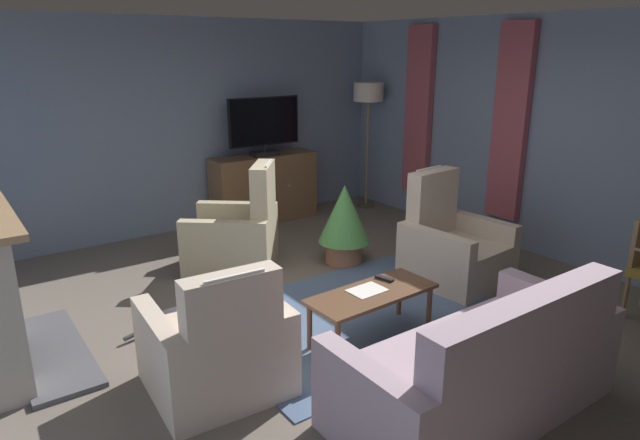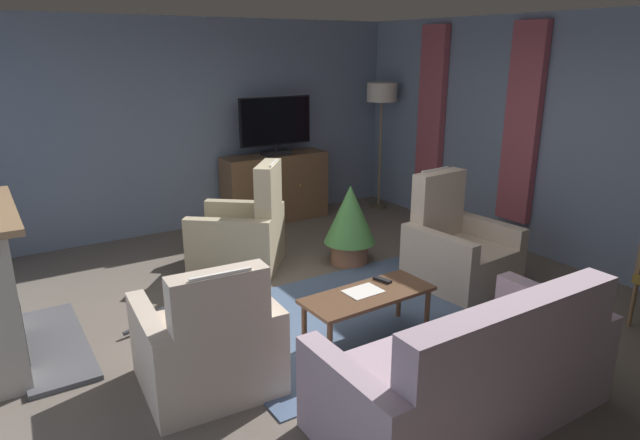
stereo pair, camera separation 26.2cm
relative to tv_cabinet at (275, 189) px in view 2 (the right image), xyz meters
The scene contains 18 objects.
ground_plane 3.12m from the tv_cabinet, 107.95° to the right, with size 6.42×7.08×0.04m, color #665B51.
wall_back 1.36m from the tv_cabinet, 159.80° to the left, with size 6.42×0.10×2.71m, color slate.
wall_right_with_window 3.67m from the tv_cabinet, 55.65° to the right, with size 0.10×7.08×2.71m, color slate.
curtain_panel_near 3.33m from the tv_cabinet, 53.09° to the right, with size 0.10×0.44×2.28m, color #A34C56.
curtain_panel_far 2.40m from the tv_cabinet, 28.41° to the right, with size 0.10×0.44×2.28m, color #A34C56.
rug_central 3.17m from the tv_cabinet, 104.70° to the right, with size 2.58×1.92×0.01m, color slate.
tv_cabinet is the anchor object (origin of this frame).
television 0.91m from the tv_cabinet, 90.00° to the right, with size 1.05×0.20×0.78m.
coffee_table 3.57m from the tv_cabinet, 105.72° to the right, with size 1.13×0.49×0.44m.
tv_remote 3.38m from the tv_cabinet, 102.27° to the right, with size 0.17×0.05×0.02m, color black.
folded_newspaper 3.53m from the tv_cabinet, 106.20° to the right, with size 0.30×0.22×0.01m, color silver.
sofa_floral 4.71m from the tv_cabinet, 102.56° to the right, with size 1.96×0.93×0.96m.
armchair_facing_sofa 4.07m from the tv_cabinet, 124.55° to the right, with size 0.96×0.92×1.02m.
armchair_angled_to_table 3.00m from the tv_cabinet, 79.45° to the right, with size 0.96×0.97×1.14m.
armchair_beside_cabinet 1.77m from the tv_cabinet, 129.83° to the right, with size 1.25×1.24×1.19m.
potted_plant_small_fern_corner 1.91m from the tv_cabinet, 92.06° to the right, with size 0.58×0.58×0.90m.
cat 3.20m from the tv_cabinet, 134.70° to the right, with size 0.71×0.26×0.20m.
floor_lamp 2.03m from the tv_cabinet, ahead, with size 0.44×0.44×1.86m.
Camera 2 is at (-2.55, -3.78, 2.34)m, focal length 31.20 mm.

